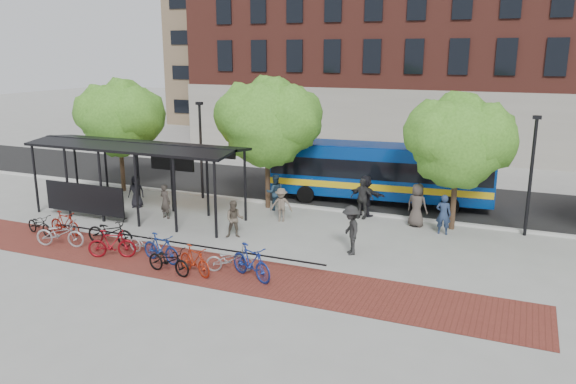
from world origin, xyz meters
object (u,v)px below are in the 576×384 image
at_px(bike_9, 195,260).
at_px(pedestrian_4, 362,198).
at_px(tree_b, 269,119).
at_px(bike_1, 65,223).
at_px(bus_shelter, 134,154).
at_px(pedestrian_1, 165,201).
at_px(bike_6, 146,244).
at_px(pedestrian_8, 234,219).
at_px(bike_4, 110,232).
at_px(bike_7, 161,248).
at_px(bike_10, 230,260).
at_px(pedestrian_2, 275,192).
at_px(lamp_post_right, 531,173).
at_px(bike_5, 112,244).
at_px(tree_c, 460,138).
at_px(bus, 380,170).
at_px(pedestrian_0, 136,191).
at_px(pedestrian_7, 443,214).
at_px(bike_0, 39,225).
at_px(bike_11, 251,262).
at_px(pedestrian_6, 417,205).
at_px(pedestrian_3, 281,205).
at_px(tree_a, 120,115).
at_px(bike_8, 169,260).
at_px(bike_2, 60,234).
at_px(pedestrian_9, 351,230).
at_px(pedestrian_5, 366,196).

height_order(bike_9, pedestrian_4, pedestrian_4).
relative_size(tree_b, bike_1, 3.79).
xyz_separation_m(bus_shelter, pedestrian_1, (1.49, 0.20, -2.18)).
relative_size(bike_6, pedestrian_8, 1.05).
xyz_separation_m(bike_1, bike_4, (2.70, -0.31, 0.05)).
bearing_deg(bike_4, bike_7, -107.63).
height_order(bike_10, pedestrian_1, pedestrian_1).
bearing_deg(pedestrian_2, lamp_post_right, 151.76).
bearing_deg(bike_5, tree_c, -75.27).
relative_size(bus, bike_7, 6.23).
height_order(pedestrian_0, pedestrian_1, pedestrian_1).
bearing_deg(bike_6, pedestrian_7, -46.33).
distance_m(bike_0, bike_4, 3.71).
relative_size(bus, bike_11, 5.61).
xyz_separation_m(pedestrian_1, pedestrian_6, (11.11, 3.35, 0.16)).
xyz_separation_m(bike_7, pedestrian_2, (0.97, 8.18, 0.34)).
bearing_deg(bike_5, pedestrian_2, -41.79).
height_order(bus_shelter, pedestrian_8, bus_shelter).
bearing_deg(pedestrian_8, bike_0, 176.25).
relative_size(bike_0, bike_5, 0.92).
xyz_separation_m(bike_9, pedestrian_3, (0.26, 7.01, 0.27)).
bearing_deg(tree_a, bike_11, -34.94).
bearing_deg(bike_0, pedestrian_4, -43.54).
relative_size(bike_7, bike_8, 0.98).
bearing_deg(pedestrian_6, pedestrian_2, 17.05).
distance_m(bike_6, bike_8, 2.30).
height_order(bus_shelter, pedestrian_0, bus_shelter).
bearing_deg(bike_2, bike_0, 53.15).
distance_m(pedestrian_8, pedestrian_9, 5.09).
relative_size(bus, pedestrian_1, 6.95).
height_order(bike_4, bike_9, bike_4).
bearing_deg(lamp_post_right, tree_a, -179.31).
relative_size(pedestrian_2, pedestrian_7, 1.02).
height_order(bike_8, pedestrian_7, pedestrian_7).
distance_m(bike_11, pedestrian_5, 9.15).
distance_m(bike_0, bike_1, 1.10).
bearing_deg(bike_9, bike_10, -33.54).
bearing_deg(tree_a, pedestrian_9, -18.27).
bearing_deg(pedestrian_5, pedestrian_7, 177.48).
height_order(bike_7, pedestrian_7, pedestrian_7).
xyz_separation_m(bike_6, bike_11, (4.83, -0.52, 0.17)).
bearing_deg(pedestrian_8, tree_c, 5.74).
bearing_deg(tree_c, bike_5, -142.73).
height_order(tree_c, bike_5, tree_c).
bearing_deg(bike_4, tree_a, 32.17).
xyz_separation_m(tree_b, pedestrian_4, (4.76, 0.00, -3.50)).
relative_size(bike_9, pedestrian_1, 1.06).
bearing_deg(bike_6, bus_shelter, 49.80).
bearing_deg(bike_0, pedestrian_3, -42.77).
height_order(bike_5, pedestrian_8, pedestrian_8).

